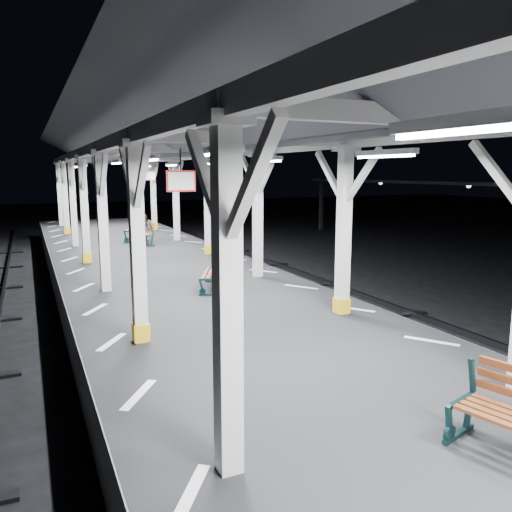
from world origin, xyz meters
TOP-DOWN VIEW (x-y plane):
  - ground at (0.00, 0.00)m, footprint 120.00×120.00m
  - platform at (0.00, 0.00)m, footprint 6.00×50.00m
  - hazard_stripes_left at (-2.45, 0.00)m, footprint 1.00×48.00m
  - hazard_stripes_right at (2.45, 0.00)m, footprint 1.00×48.00m
  - canopy at (0.00, -0.02)m, footprint 5.40×49.00m
  - bench_mid at (0.48, 5.10)m, footprint 1.10×1.57m
  - bench_far at (0.61, 13.45)m, footprint 0.75×1.66m
  - bench_extra at (0.54, 14.70)m, footprint 1.26×1.93m

SIDE VIEW (x-z plane):
  - ground at x=0.00m, z-range 0.00..0.00m
  - platform at x=0.00m, z-range 0.00..1.00m
  - hazard_stripes_left at x=-2.45m, z-range 1.00..1.01m
  - hazard_stripes_right at x=2.45m, z-range 1.00..1.01m
  - bench_mid at x=0.48m, z-range 1.03..1.83m
  - bench_far at x=0.61m, z-range 1.03..1.90m
  - bench_extra at x=0.54m, z-range 1.03..2.02m
  - canopy at x=0.00m, z-range 2.23..6.88m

